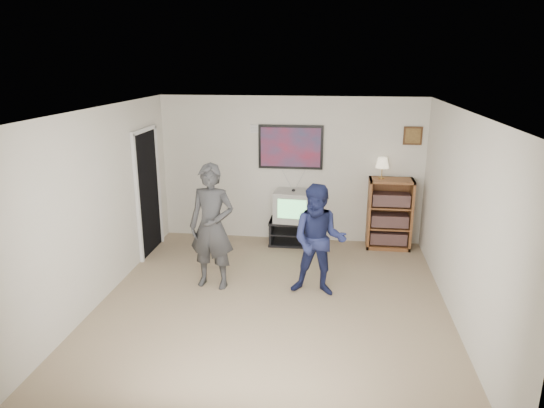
% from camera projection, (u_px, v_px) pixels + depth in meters
% --- Properties ---
extents(room_shell, '(4.51, 5.00, 2.51)m').
position_uv_depth(room_shell, '(275.00, 205.00, 6.29)').
color(room_shell, '#775F4B').
rests_on(room_shell, ground).
extents(media_stand, '(0.86, 0.48, 0.43)m').
position_uv_depth(media_stand, '(294.00, 232.00, 8.37)').
color(media_stand, black).
rests_on(media_stand, room_shell).
extents(crt_television, '(0.65, 0.56, 0.52)m').
position_uv_depth(crt_television, '(293.00, 206.00, 8.23)').
color(crt_television, '#A5A5A0').
rests_on(crt_television, media_stand).
extents(bookshelf, '(0.72, 0.41, 1.19)m').
position_uv_depth(bookshelf, '(389.00, 214.00, 8.11)').
color(bookshelf, brown).
rests_on(bookshelf, room_shell).
extents(table_lamp, '(0.22, 0.22, 0.35)m').
position_uv_depth(table_lamp, '(382.00, 168.00, 7.96)').
color(table_lamp, beige).
rests_on(table_lamp, bookshelf).
extents(person_tall, '(0.69, 0.50, 1.75)m').
position_uv_depth(person_tall, '(212.00, 227.00, 6.62)').
color(person_tall, '#303032').
rests_on(person_tall, room_shell).
extents(person_short, '(0.79, 0.64, 1.53)m').
position_uv_depth(person_short, '(319.00, 241.00, 6.42)').
color(person_short, '#1B214B').
rests_on(person_short, room_shell).
extents(controller_left, '(0.05, 0.12, 0.03)m').
position_uv_depth(controller_left, '(213.00, 196.00, 6.70)').
color(controller_left, white).
rests_on(controller_left, person_tall).
extents(controller_right, '(0.04, 0.12, 0.03)m').
position_uv_depth(controller_right, '(317.00, 211.00, 6.57)').
color(controller_right, white).
rests_on(controller_right, person_short).
extents(poster, '(1.10, 0.03, 0.75)m').
position_uv_depth(poster, '(291.00, 147.00, 8.20)').
color(poster, black).
rests_on(poster, room_shell).
extents(air_vent, '(0.28, 0.02, 0.14)m').
position_uv_depth(air_vent, '(258.00, 129.00, 8.19)').
color(air_vent, white).
rests_on(air_vent, room_shell).
extents(small_picture, '(0.30, 0.03, 0.30)m').
position_uv_depth(small_picture, '(413.00, 136.00, 7.90)').
color(small_picture, '#483216').
rests_on(small_picture, room_shell).
extents(doorway, '(0.03, 0.85, 2.00)m').
position_uv_depth(doorway, '(148.00, 193.00, 7.83)').
color(doorway, black).
rests_on(doorway, room_shell).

